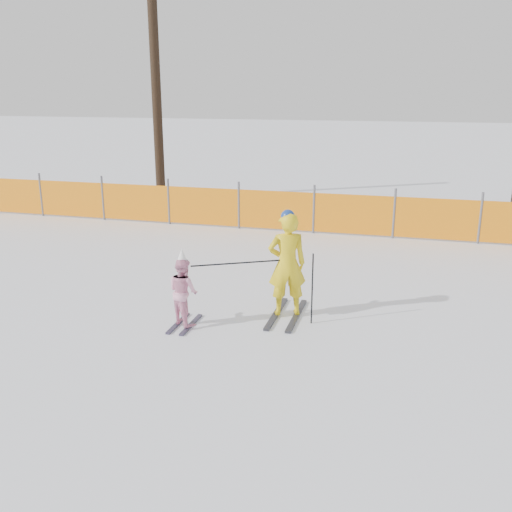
{
  "coord_description": "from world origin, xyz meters",
  "views": [
    {
      "loc": [
        2.29,
        -7.99,
        3.59
      ],
      "look_at": [
        0.0,
        0.5,
        1.0
      ],
      "focal_mm": 40.0,
      "sensor_mm": 36.0,
      "label": 1
    }
  ],
  "objects": [
    {
      "name": "adult",
      "position": [
        0.5,
        0.55,
        0.89
      ],
      "size": [
        0.73,
        1.39,
        1.78
      ],
      "color": "black",
      "rests_on": "ground"
    },
    {
      "name": "child",
      "position": [
        -0.97,
        -0.24,
        0.57
      ],
      "size": [
        0.66,
        0.84,
        1.25
      ],
      "color": "black",
      "rests_on": "ground"
    },
    {
      "name": "safety_fence",
      "position": [
        -2.14,
        6.19,
        0.56
      ],
      "size": [
        15.92,
        0.06,
        1.25
      ],
      "color": "#595960",
      "rests_on": "ground"
    },
    {
      "name": "ski_poles",
      "position": [
        0.3,
        0.24,
        0.79
      ],
      "size": [
        1.83,
        0.69,
        1.15
      ],
      "color": "black",
      "rests_on": "ground"
    },
    {
      "name": "tree_trunks",
      "position": [
        1.62,
        9.93,
        3.26
      ],
      "size": [
        11.97,
        1.02,
        6.94
      ],
      "color": "#332616",
      "rests_on": "ground"
    },
    {
      "name": "ground",
      "position": [
        0.0,
        0.0,
        0.0
      ],
      "size": [
        120.0,
        120.0,
        0.0
      ],
      "primitive_type": "plane",
      "color": "white",
      "rests_on": "ground"
    }
  ]
}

